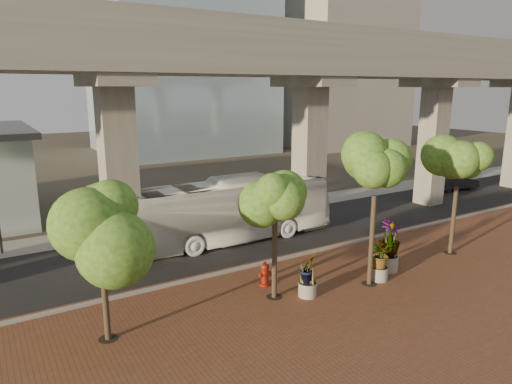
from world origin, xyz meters
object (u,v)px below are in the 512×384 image
fire_hydrant (265,274)px  planter_front (380,256)px  transit_bus (225,211)px  parked_car (454,182)px

fire_hydrant → planter_front: planter_front is taller
transit_bus → fire_hydrant: (-1.42, -6.56, -1.26)m
transit_bus → parked_car: transit_bus is taller
parked_car → fire_hydrant: size_ratio=3.98×
transit_bus → fire_hydrant: 6.83m
transit_bus → planter_front: bearing=-157.5°
fire_hydrant → transit_bus: bearing=77.8°
planter_front → parked_car: bearing=27.2°
parked_car → planter_front: 23.07m
transit_bus → fire_hydrant: transit_bus is taller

